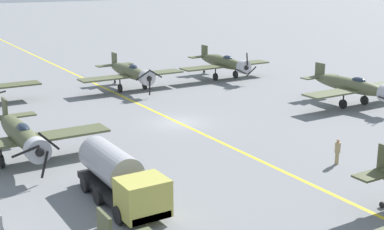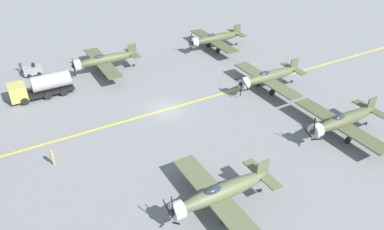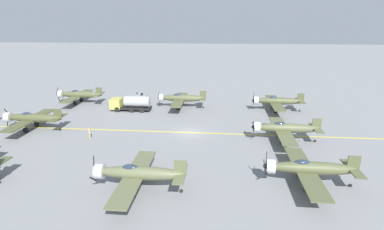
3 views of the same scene
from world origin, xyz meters
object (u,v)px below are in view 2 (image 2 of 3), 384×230
Objects in this scene: fuel_tanker at (41,86)px; airplane_mid_right at (104,60)px; airplane_mid_left at (220,193)px; airplane_near_left at (342,121)px; ground_crew_walking at (21,66)px; tow_tractor at (33,70)px; airplane_near_center at (268,77)px; airplane_near_right at (215,38)px; ground_crew_inspecting at (52,157)px.

airplane_mid_right is at bearing -72.55° from fuel_tanker.
airplane_mid_left is at bearing 179.56° from airplane_mid_right.
airplane_mid_left is 1.50× the size of fuel_tanker.
airplane_mid_right is 1.50× the size of fuel_tanker.
airplane_near_left is 45.48m from ground_crew_walking.
tow_tractor is at bearing 46.22° from airplane_near_left.
airplane_near_left is at bearing -141.12° from ground_crew_walking.
airplane_near_left is (-12.63, -0.04, 0.00)m from airplane_near_center.
airplane_near_left reaches higher than airplane_mid_left.
fuel_tanker reaches higher than ground_crew_walking.
airplane_mid_right is 10.18m from fuel_tanker.
ground_crew_walking is at bearing 46.04° from airplane_near_left.
airplane_near_right is at bearing -91.26° from airplane_mid_right.
airplane_near_right is 1.50× the size of fuel_tanker.
airplane_mid_right is 12.73m from ground_crew_walking.
airplane_near_left reaches higher than ground_crew_walking.
tow_tractor and ground_crew_inspecting have the same top height.
airplane_near_right is at bearing 3.99° from airplane_near_left.
fuel_tanker is 4.62× the size of ground_crew_walking.
fuel_tanker is (-2.50, 28.83, -0.50)m from airplane_near_right.
tow_tractor is 1.50× the size of ground_crew_walking.
tow_tractor is (7.47, -0.08, -0.72)m from fuel_tanker.
airplane_near_left is at bearing -140.94° from tow_tractor.
tow_tractor is (4.43, 9.62, -1.22)m from airplane_mid_right.
ground_crew_walking is (22.76, 28.50, -1.07)m from airplane_near_center.
airplane_near_left reaches higher than fuel_tanker.
tow_tractor is at bearing 90.85° from airplane_near_right.
airplane_near_right is 30.91m from ground_crew_walking.
ground_crew_inspecting is (-15.29, 1.90, -0.53)m from fuel_tanker.
airplane_near_center is at bearing -128.61° from ground_crew_walking.
ground_crew_inspecting is (-18.34, 11.60, -1.03)m from airplane_mid_right.
airplane_near_center is 1.00× the size of airplane_near_left.
airplane_near_right is 6.92× the size of ground_crew_walking.
airplane_mid_left reaches higher than fuel_tanker.
airplane_mid_left is 1.00× the size of airplane_near_center.
airplane_near_center is (15.42, -17.97, 0.00)m from airplane_mid_left.
ground_crew_walking is at bearing 35.70° from tow_tractor.
airplane_mid_left is at bearing -164.58° from ground_crew_walking.
airplane_mid_right reaches higher than ground_crew_walking.
airplane_near_left is at bearing -148.49° from airplane_mid_right.
ground_crew_inspecting is (-22.77, 1.98, 0.19)m from tow_tractor.
airplane_near_center is 1.50× the size of fuel_tanker.
tow_tractor reaches higher than ground_crew_walking.
fuel_tanker is 7.51m from tow_tractor.
airplane_mid_left is 18.22m from airplane_near_left.
airplane_near_right is 4.62× the size of tow_tractor.
airplane_mid_left is at bearing 131.47° from airplane_near_center.
airplane_near_right is (-0.55, -19.13, 0.00)m from airplane_mid_right.
fuel_tanker is (26.01, 27.25, -0.50)m from airplane_near_left.
fuel_tanker is (28.80, 9.24, -0.50)m from airplane_mid_left.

